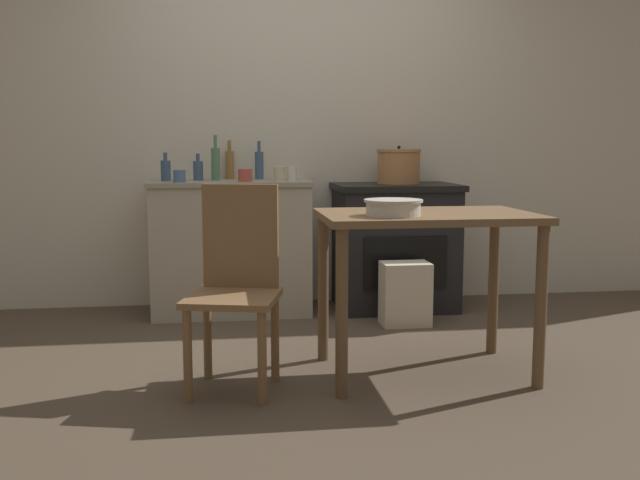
% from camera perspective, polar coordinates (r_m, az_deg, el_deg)
% --- Properties ---
extents(ground_plane, '(14.00, 14.00, 0.00)m').
position_cam_1_polar(ground_plane, '(3.71, 1.19, -9.99)').
color(ground_plane, brown).
extents(wall_back, '(8.00, 0.07, 2.55)m').
position_cam_1_polar(wall_back, '(5.11, -1.64, 9.32)').
color(wall_back, beige).
rests_on(wall_back, ground_plane).
extents(counter_cabinet, '(1.06, 0.58, 0.89)m').
position_cam_1_polar(counter_cabinet, '(4.82, -7.12, -0.53)').
color(counter_cabinet, '#B2A893').
rests_on(counter_cabinet, ground_plane).
extents(stove, '(0.83, 0.62, 0.86)m').
position_cam_1_polar(stove, '(4.94, 5.99, -0.46)').
color(stove, black).
rests_on(stove, ground_plane).
extents(work_table, '(1.02, 0.67, 0.80)m').
position_cam_1_polar(work_table, '(3.49, 8.50, 0.03)').
color(work_table, brown).
rests_on(work_table, ground_plane).
extents(chair, '(0.49, 0.49, 0.94)m').
position_cam_1_polar(chair, '(3.32, -6.73, -3.34)').
color(chair, olive).
rests_on(chair, ground_plane).
extents(flour_sack, '(0.30, 0.21, 0.40)m').
position_cam_1_polar(flour_sack, '(4.50, 6.83, -4.29)').
color(flour_sack, beige).
rests_on(flour_sack, ground_plane).
extents(stock_pot, '(0.31, 0.31, 0.26)m').
position_cam_1_polar(stock_pot, '(4.95, 6.31, 5.89)').
color(stock_pot, '#B77A47').
rests_on(stock_pot, stove).
extents(mixing_bowl_large, '(0.27, 0.27, 0.08)m').
position_cam_1_polar(mixing_bowl_large, '(3.29, 5.89, 2.68)').
color(mixing_bowl_large, silver).
rests_on(mixing_bowl_large, work_table).
extents(bottle_far_left, '(0.06, 0.06, 0.27)m').
position_cam_1_polar(bottle_far_left, '(4.99, -7.24, 6.04)').
color(bottle_far_left, olive).
rests_on(bottle_far_left, counter_cabinet).
extents(bottle_left, '(0.06, 0.06, 0.30)m').
position_cam_1_polar(bottle_left, '(4.80, -8.35, 6.12)').
color(bottle_left, '#517F5B').
rests_on(bottle_left, counter_cabinet).
extents(bottle_mid_left, '(0.07, 0.07, 0.19)m').
position_cam_1_polar(bottle_mid_left, '(4.81, -12.24, 5.50)').
color(bottle_mid_left, '#3D5675').
rests_on(bottle_mid_left, counter_cabinet).
extents(bottle_center_left, '(0.06, 0.06, 0.26)m').
position_cam_1_polar(bottle_center_left, '(4.92, -4.89, 6.04)').
color(bottle_center_left, '#3D5675').
rests_on(bottle_center_left, counter_cabinet).
extents(bottle_center, '(0.07, 0.07, 0.18)m').
position_cam_1_polar(bottle_center, '(4.83, -9.73, 5.54)').
color(bottle_center, '#3D5675').
rests_on(bottle_center, counter_cabinet).
extents(cup_center_right, '(0.08, 0.08, 0.08)m').
position_cam_1_polar(cup_center_right, '(4.61, -11.18, 5.04)').
color(cup_center_right, '#4C6B99').
rests_on(cup_center_right, counter_cabinet).
extents(cup_mid_right, '(0.07, 0.07, 0.09)m').
position_cam_1_polar(cup_mid_right, '(4.67, -3.29, 5.29)').
color(cup_mid_right, beige).
rests_on(cup_mid_right, counter_cabinet).
extents(cup_right, '(0.09, 0.09, 0.08)m').
position_cam_1_polar(cup_right, '(4.62, -6.00, 5.17)').
color(cup_right, '#B74C42').
rests_on(cup_right, counter_cabinet).
extents(cup_far_right, '(0.07, 0.07, 0.09)m').
position_cam_1_polar(cup_far_right, '(4.75, -2.31, 5.33)').
color(cup_far_right, silver).
rests_on(cup_far_right, counter_cabinet).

